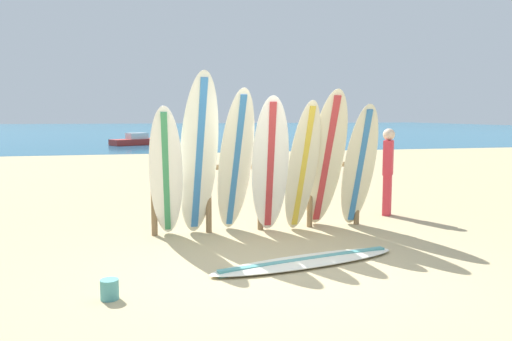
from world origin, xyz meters
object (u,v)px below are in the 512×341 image
Objects in this scene: surfboard_leaning_left at (199,156)px; small_boat_offshore at (137,141)px; beachgoer_standing at (388,168)px; surfboard_leaning_center_right at (302,167)px; surfboard_leaning_far_right at (359,167)px; surfboard_leaning_center at (270,166)px; surfboard_rack at (260,185)px; surfboard_leaning_center_left at (236,163)px; surfboard_leaning_right at (326,161)px; surfboard_leaning_far_left at (166,174)px; surfboard_lying_on_sand at (307,261)px; sand_bucket at (110,289)px.

surfboard_leaning_left reaches higher than small_boat_offshore.
surfboard_leaning_left is 1.55× the size of beachgoer_standing.
surfboard_leaning_center_right is 0.97m from surfboard_leaning_far_right.
surfboard_rack is at bearing 97.07° from surfboard_leaning_center.
surfboard_leaning_left is at bearing 175.14° from surfboard_leaning_center_right.
surfboard_leaning_right is (1.42, 0.01, 0.00)m from surfboard_leaning_center_left.
surfboard_lying_on_sand is at bearing -43.99° from surfboard_leaning_far_left.
surfboard_leaning_left is 1.11× the size of surfboard_leaning_right.
surfboard_leaning_center_right reaches higher than surfboard_leaning_far_right.
surfboard_leaning_center is at bearing -179.11° from surfboard_leaning_center_right.
surfboard_leaning_far_left is 2.44m from sand_bucket.
sand_bucket is (-1.17, -2.28, -1.11)m from surfboard_leaning_left.
surfboard_leaning_center_left is 23.41m from small_boat_offshore.
surfboard_leaning_right is 0.67× the size of small_boat_offshore.
surfboard_leaning_left reaches higher than surfboard_lying_on_sand.
surfboard_leaning_center is at bearing -82.93° from surfboard_rack.
surfboard_leaning_center_left is (0.54, -0.03, -0.12)m from surfboard_leaning_left.
surfboard_leaning_left reaches higher than beachgoer_standing.
surfboard_leaning_left is 1.16× the size of surfboard_leaning_center.
surfboard_leaning_left reaches higher than surfboard_leaning_center.
small_boat_offshore is (-1.98, 24.96, 0.22)m from surfboard_lying_on_sand.
surfboard_rack is 1.74× the size of surfboard_leaning_far_left.
small_boat_offshore is (-0.40, 23.43, -0.71)m from surfboard_leaning_far_left.
surfboard_leaning_right is 1.11× the size of surfboard_leaning_far_right.
sand_bucket is (-0.69, -2.18, -0.87)m from surfboard_leaning_far_left.
surfboard_leaning_left is at bearing -165.55° from surfboard_rack.
surfboard_leaning_far_right is at bearing -138.19° from beachgoer_standing.
surfboard_leaning_far_left is 1.53m from surfboard_leaning_center.
surfboard_leaning_center is at bearing -11.89° from surfboard_leaning_center_left.
surfboard_leaning_center is at bearing -173.12° from surfboard_leaning_right.
surfboard_lying_on_sand is at bearing -134.12° from beachgoer_standing.
surfboard_leaning_center_right reaches higher than surfboard_rack.
surfboard_leaning_right is at bearing 14.05° from surfboard_leaning_center_right.
beachgoer_standing is (2.38, 2.46, 0.83)m from surfboard_lying_on_sand.
surfboard_leaning_center_right reaches higher than surfboard_leaning_far_left.
beachgoer_standing is at bearing 21.45° from surfboard_leaning_center.
surfboard_leaning_center_left is 1.08× the size of surfboard_leaning_center_right.
surfboard_leaning_left reaches higher than surfboard_rack.
sand_bucket is at bearing -130.42° from surfboard_rack.
surfboard_rack is 1.03× the size of small_boat_offshore.
surfboard_leaning_center_left is 1.40× the size of beachgoer_standing.
surfboard_leaning_far_left is at bearing -175.93° from surfboard_leaning_center_left.
surfboard_rack is 2.01m from surfboard_lying_on_sand.
small_boat_offshore is (-4.37, 22.50, -0.60)m from beachgoer_standing.
surfboard_leaning_center_right is 1.02× the size of surfboard_leaning_far_right.
surfboard_leaning_far_left is at bearing 179.29° from surfboard_leaning_center_right.
surfboard_leaning_center reaches higher than surfboard_leaning_center_right.
surfboard_lying_on_sand is at bearing -87.66° from surfboard_leaning_center.
surfboard_leaning_far_right is at bearing -81.72° from small_boat_offshore.
surfboard_leaning_far_right reaches higher than surfboard_rack.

